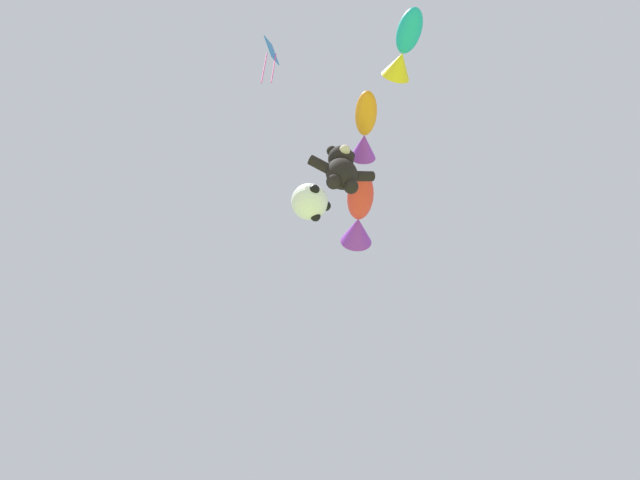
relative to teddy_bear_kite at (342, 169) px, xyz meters
The scene contains 6 objects.
teddy_bear_kite is the anchor object (origin of this frame).
soccer_ball_kite 1.91m from the teddy_bear_kite, behind, with size 0.86×0.86×0.80m.
fish_kite_crimson 2.25m from the teddy_bear_kite, 57.76° to the left, with size 1.33×2.35×0.86m.
fish_kite_tangerine 1.44m from the teddy_bear_kite, 47.37° to the right, with size 1.08×1.93×0.66m.
fish_kite_teal 3.07m from the teddy_bear_kite, 78.07° to the right, with size 0.75×1.68×0.67m.
diamond_kite 4.21m from the teddy_bear_kite, 160.24° to the right, with size 0.62×0.70×2.40m.
Camera 1 is at (-2.62, -2.75, 0.94)m, focal length 35.00 mm.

